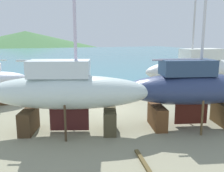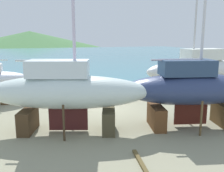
% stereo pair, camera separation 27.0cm
% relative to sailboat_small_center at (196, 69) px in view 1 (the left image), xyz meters
% --- Properties ---
extents(ground_plane, '(45.18, 45.18, 0.00)m').
position_rel_sailboat_small_center_xyz_m(ground_plane, '(-9.86, -5.93, -2.31)').
color(ground_plane, gray).
extents(sea_water, '(137.86, 97.48, 0.01)m').
position_rel_sailboat_small_center_xyz_m(sea_water, '(-9.86, 54.11, -2.31)').
color(sea_water, teal).
rests_on(sea_water, ground).
extents(headland_hill, '(164.64, 164.64, 18.77)m').
position_rel_sailboat_small_center_xyz_m(headland_hill, '(-9.26, 178.86, -2.31)').
color(headland_hill, '#43733F').
rests_on(headland_hill, ground).
extents(sailboat_small_center, '(10.94, 3.55, 16.57)m').
position_rel_sailboat_small_center_xyz_m(sailboat_small_center, '(0.00, 0.00, 0.00)').
color(sailboat_small_center, '#4A3125').
rests_on(sailboat_small_center, ground).
extents(sailboat_large_starboard, '(8.74, 4.80, 14.19)m').
position_rel_sailboat_small_center_xyz_m(sailboat_large_starboard, '(-6.52, -7.62, 0.02)').
color(sailboat_large_starboard, brown).
rests_on(sailboat_large_starboard, ground).
extents(sailboat_far_slipway, '(9.46, 5.40, 14.28)m').
position_rel_sailboat_small_center_xyz_m(sailboat_far_slipway, '(-13.57, -5.91, 0.04)').
color(sailboat_far_slipway, '#443E29').
rests_on(sailboat_far_slipway, ground).
extents(timber_long_aft, '(1.96, 0.68, 0.20)m').
position_rel_sailboat_small_center_xyz_m(timber_long_aft, '(-6.24, -0.45, -2.21)').
color(timber_long_aft, brown).
rests_on(timber_long_aft, ground).
extents(timber_plank_far, '(0.66, 2.60, 0.11)m').
position_rel_sailboat_small_center_xyz_m(timber_plank_far, '(-11.34, -10.85, -2.25)').
color(timber_plank_far, brown).
rests_on(timber_plank_far, ground).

